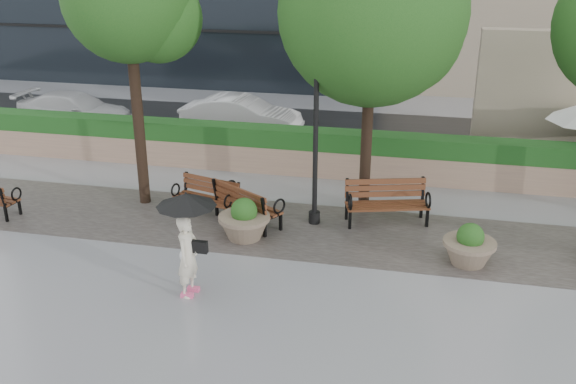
% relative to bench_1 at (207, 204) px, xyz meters
% --- Properties ---
extents(ground, '(100.00, 100.00, 0.00)m').
position_rel_bench_1_xyz_m(ground, '(2.22, -3.42, -0.27)').
color(ground, gray).
rests_on(ground, ground).
extents(cobble_strip, '(28.00, 3.20, 0.01)m').
position_rel_bench_1_xyz_m(cobble_strip, '(2.22, -0.42, -0.26)').
color(cobble_strip, '#383330').
rests_on(cobble_strip, ground).
extents(hedge_wall, '(24.00, 0.80, 1.35)m').
position_rel_bench_1_xyz_m(hedge_wall, '(2.22, 3.58, 0.39)').
color(hedge_wall, tan).
rests_on(hedge_wall, ground).
extents(asphalt_street, '(40.00, 7.00, 0.00)m').
position_rel_bench_1_xyz_m(asphalt_street, '(2.22, 7.58, -0.27)').
color(asphalt_street, black).
rests_on(asphalt_street, ground).
extents(bench_1, '(1.80, 1.11, 0.91)m').
position_rel_bench_1_xyz_m(bench_1, '(0.00, 0.00, 0.00)').
color(bench_1, brown).
rests_on(bench_1, ground).
extents(bench_2, '(1.96, 1.62, 1.00)m').
position_rel_bench_1_xyz_m(bench_2, '(1.17, -0.31, 0.03)').
color(bench_2, brown).
rests_on(bench_2, ground).
extents(bench_3, '(2.12, 1.31, 1.07)m').
position_rel_bench_1_xyz_m(bench_3, '(4.50, 0.42, 0.05)').
color(bench_3, brown).
rests_on(bench_3, ground).
extents(planter_left, '(1.20, 1.20, 1.01)m').
position_rel_bench_1_xyz_m(planter_left, '(1.33, -1.16, 0.12)').
color(planter_left, '#7F6B56').
rests_on(planter_left, ground).
extents(planter_right, '(1.13, 1.13, 0.94)m').
position_rel_bench_1_xyz_m(planter_right, '(6.40, -1.33, 0.10)').
color(planter_right, '#7F6B56').
rests_on(planter_right, ground).
extents(lamppost, '(0.28, 0.28, 4.24)m').
position_rel_bench_1_xyz_m(lamppost, '(2.77, 0.05, 1.61)').
color(lamppost, black).
rests_on(lamppost, ground).
extents(tree_0, '(3.24, 3.11, 6.81)m').
position_rel_bench_1_xyz_m(tree_0, '(-1.72, 0.48, 4.83)').
color(tree_0, black).
rests_on(tree_0, ground).
extents(tree_1, '(4.46, 4.46, 7.19)m').
position_rel_bench_1_xyz_m(tree_1, '(4.00, 1.42, 4.56)').
color(tree_1, black).
rests_on(tree_1, ground).
extents(car_left, '(4.42, 1.91, 1.27)m').
position_rel_bench_1_xyz_m(car_left, '(-7.40, 6.66, 0.36)').
color(car_left, silver).
rests_on(car_left, ground).
extents(car_right, '(4.31, 1.64, 1.40)m').
position_rel_bench_1_xyz_m(car_right, '(-1.10, 6.91, 0.43)').
color(car_right, silver).
rests_on(car_right, ground).
extents(pedestrian, '(1.15, 1.15, 2.12)m').
position_rel_bench_1_xyz_m(pedestrian, '(0.99, -3.79, 1.02)').
color(pedestrian, beige).
rests_on(pedestrian, ground).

